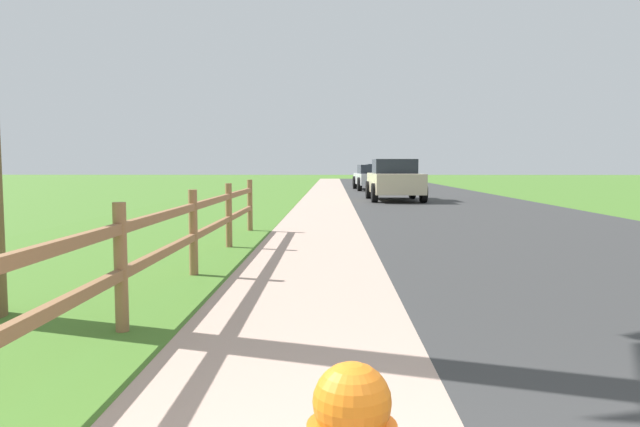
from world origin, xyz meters
name	(u,v)px	position (x,y,z in m)	size (l,w,h in m)	color
ground_plane	(349,197)	(0.00, 25.00, 0.00)	(120.00, 120.00, 0.00)	#477529
road_asphalt	(421,195)	(3.50, 27.00, 0.00)	(7.00, 66.00, 0.01)	#353535
curb_concrete	(284,195)	(-3.00, 27.00, 0.00)	(6.00, 66.00, 0.01)	tan
grass_verge	(253,195)	(-4.50, 27.00, 0.01)	(5.00, 66.00, 0.00)	#477529
rail_fence	(164,238)	(-2.47, 5.33, 0.64)	(0.11, 12.78, 1.09)	#8E6240
parked_suv_beige	(395,180)	(1.75, 22.58, 0.81)	(2.14, 4.30, 1.64)	#C6B793
parked_car_silver	(373,177)	(1.60, 32.58, 0.74)	(2.23, 5.03, 1.42)	#B7BABF
parked_car_blue	(378,174)	(2.53, 41.44, 0.75)	(2.12, 4.49, 1.48)	navy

